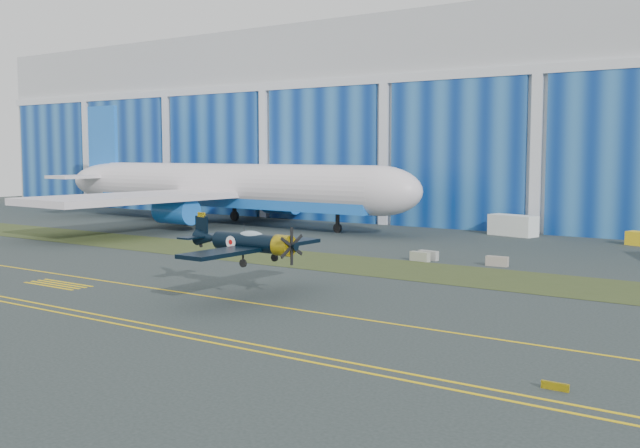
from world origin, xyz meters
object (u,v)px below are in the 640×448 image
Objects in this scene: warbird at (247,242)px; shipping_container at (513,225)px; tug at (640,239)px; jetliner at (227,138)px.

shipping_container is at bearing 89.53° from warbird.
jetliner is at bearing -153.24° from tug.
warbird is 2.17× the size of shipping_container.
warbird reaches higher than tug.
warbird is at bearing -44.35° from jetliner.
jetliner reaches higher than warbird.
warbird is at bearing -89.66° from tug.
warbird is at bearing -77.88° from shipping_container.
shipping_container is (39.40, 8.71, -11.07)m from jetliner.
shipping_container is 15.18m from tug.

